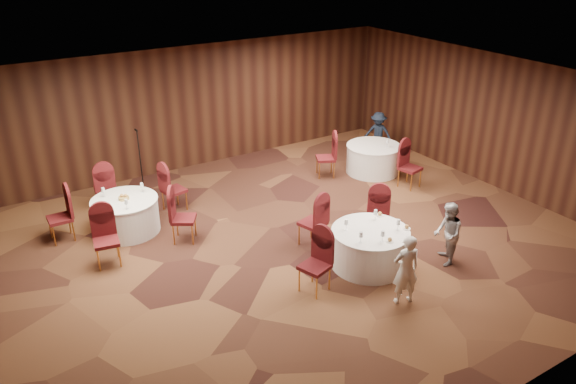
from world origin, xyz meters
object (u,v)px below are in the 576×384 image
woman_a (406,270)px  table_main (369,248)px  table_right (373,159)px  mic_stand (143,179)px  table_left (126,215)px  man_c (378,134)px  woman_b (448,234)px

woman_a → table_main: bearing=-86.5°
table_right → mic_stand: (-5.65, 1.61, 0.14)m
table_left → table_right: 6.48m
table_right → man_c: (0.93, 0.92, 0.24)m
table_left → mic_stand: bearing=58.3°
table_left → man_c: size_ratio=1.11×
mic_stand → woman_b: (3.95, -5.79, 0.11)m
woman_b → mic_stand: bearing=-111.2°
table_main → mic_stand: 5.74m
table_left → woman_a: bearing=-57.0°
woman_b → woman_a: bearing=-36.7°
table_main → man_c: bearing=48.3°
table_main → table_right: same height
table_main → table_right: 4.58m
woman_a → woman_b: woman_a is taller
table_main → man_c: size_ratio=1.19×
table_right → man_c: man_c is taller
table_main → table_right: (2.98, 3.48, -0.00)m
table_main → woman_a: woman_a is taller
table_left → woman_b: (4.78, -4.45, 0.25)m
table_right → mic_stand: bearing=164.1°
woman_a → man_c: woman_a is taller
woman_b → man_c: (2.62, 5.11, -0.00)m
woman_a → man_c: (4.17, 5.63, -0.03)m
table_left → woman_b: 6.54m
table_right → woman_b: woman_b is taller
table_main → table_left: (-3.49, 3.75, 0.00)m
mic_stand → man_c: 6.61m
mic_stand → woman_b: size_ratio=1.39×
table_main → table_right: size_ratio=1.04×
table_right → woman_b: (-1.69, -4.18, 0.25)m
table_left → mic_stand: size_ratio=0.80×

